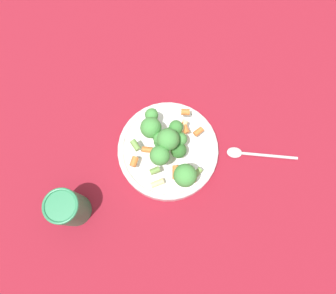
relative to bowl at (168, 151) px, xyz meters
The scene contains 5 objects.
ground_plane 0.02m from the bowl, ahead, with size 3.00×3.00×0.00m, color maroon.
bowl is the anchor object (origin of this frame).
pasta_salad 0.07m from the bowl, 29.13° to the left, with size 0.19×0.17×0.10m.
cup 0.25m from the bowl, 30.34° to the right, with size 0.07×0.07×0.12m.
spoon 0.19m from the bowl, 115.64° to the left, with size 0.08×0.16×0.01m.
Camera 1 is at (0.17, 0.09, 0.76)m, focal length 35.00 mm.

